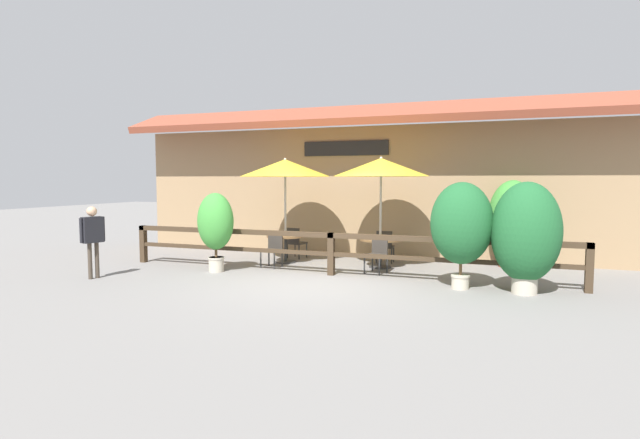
{
  "coord_description": "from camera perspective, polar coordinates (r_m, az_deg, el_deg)",
  "views": [
    {
      "loc": [
        3.55,
        -9.39,
        2.13
      ],
      "look_at": [
        -0.4,
        1.42,
        1.21
      ],
      "focal_mm": 28.0,
      "sensor_mm": 36.0,
      "label": 1
    }
  ],
  "objects": [
    {
      "name": "dining_table_near",
      "position": [
        12.88,
        -3.96,
        -2.41
      ],
      "size": [
        0.98,
        0.98,
        0.71
      ],
      "color": "brown",
      "rests_on": "ground"
    },
    {
      "name": "patio_railing",
      "position": [
        11.12,
        1.29,
        -2.85
      ],
      "size": [
        10.4,
        0.14,
        0.95
      ],
      "color": "#3D2D1E",
      "rests_on": "ground"
    },
    {
      "name": "chair_near_wallside",
      "position": [
        13.55,
        -2.8,
        -2.5
      ],
      "size": [
        0.49,
        0.49,
        0.84
      ],
      "rotation": [
        0.0,
        0.0,
        2.96
      ],
      "color": "#332D28",
      "rests_on": "ground"
    },
    {
      "name": "chair_middle_wallside",
      "position": [
        12.87,
        7.44,
        -2.91
      ],
      "size": [
        0.45,
        0.45,
        0.84
      ],
      "rotation": [
        0.0,
        0.0,
        3.21
      ],
      "color": "#332D28",
      "rests_on": "ground"
    },
    {
      "name": "chair_middle_streetside",
      "position": [
        11.49,
        6.56,
        -3.81
      ],
      "size": [
        0.51,
        0.51,
        0.84
      ],
      "rotation": [
        0.0,
        0.0,
        -0.25
      ],
      "color": "#332D28",
      "rests_on": "ground"
    },
    {
      "name": "dining_table_middle",
      "position": [
        12.17,
        6.9,
        -2.83
      ],
      "size": [
        0.98,
        0.98,
        0.71
      ],
      "color": "brown",
      "rests_on": "ground"
    },
    {
      "name": "potted_plant_broad_leaf",
      "position": [
        12.98,
        21.11,
        -0.17
      ],
      "size": [
        1.14,
        1.03,
        2.12
      ],
      "color": "brown",
      "rests_on": "ground"
    },
    {
      "name": "potted_plant_entrance_palm",
      "position": [
        11.74,
        -11.85,
        -0.46
      ],
      "size": [
        0.85,
        0.76,
        1.83
      ],
      "color": "#B7AD99",
      "rests_on": "ground"
    },
    {
      "name": "pedestrian",
      "position": [
        11.76,
        -24.56,
        -1.35
      ],
      "size": [
        0.31,
        0.53,
        1.56
      ],
      "rotation": [
        0.0,
        0.0,
        1.25
      ],
      "color": "#42382D",
      "rests_on": "ground"
    },
    {
      "name": "patio_umbrella_near",
      "position": [
        12.79,
        -4.0,
        5.88
      ],
      "size": [
        2.31,
        2.31,
        2.68
      ],
      "color": "#B7B2A8",
      "rests_on": "ground"
    },
    {
      "name": "chair_near_streetside",
      "position": [
        12.26,
        -5.41,
        -3.27
      ],
      "size": [
        0.46,
        0.46,
        0.84
      ],
      "rotation": [
        0.0,
        0.0,
        -0.09
      ],
      "color": "#332D28",
      "rests_on": "ground"
    },
    {
      "name": "building_facade",
      "position": [
        13.95,
        5.35,
        4.69
      ],
      "size": [
        14.28,
        1.49,
        4.23
      ],
      "color": "#997A56",
      "rests_on": "ground"
    },
    {
      "name": "patio_umbrella_middle",
      "position": [
        12.08,
        6.99,
        5.93
      ],
      "size": [
        2.31,
        2.31,
        2.68
      ],
      "color": "#B7B2A8",
      "rests_on": "ground"
    },
    {
      "name": "potted_plant_small_flowering",
      "position": [
        10.04,
        15.87,
        -0.52
      ],
      "size": [
        1.19,
        1.07,
        2.09
      ],
      "color": "#B7AD99",
      "rests_on": "ground"
    },
    {
      "name": "potted_plant_corner_fern",
      "position": [
        10.02,
        22.48,
        -1.5
      ],
      "size": [
        1.26,
        1.13,
        2.1
      ],
      "color": "#B7AD99",
      "rests_on": "ground"
    },
    {
      "name": "ground_plane",
      "position": [
        10.26,
        -0.62,
        -7.41
      ],
      "size": [
        60.0,
        60.0,
        0.0
      ],
      "primitive_type": "plane",
      "color": "slate"
    }
  ]
}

